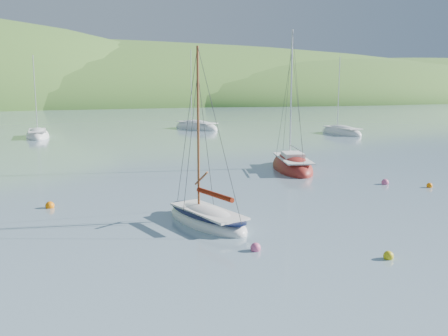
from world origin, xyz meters
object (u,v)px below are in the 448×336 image
object	(u,v)px
daysailer_white	(207,219)
distant_sloop_d	(341,133)
distant_sloop_a	(38,136)
distant_sloop_b	(196,128)
sloop_red	(292,167)

from	to	relation	value
daysailer_white	distant_sloop_d	distance (m)	45.84
distant_sloop_d	distant_sloop_a	bearing A→B (deg)	162.34
daysailer_white	distant_sloop_b	distance (m)	50.40
distant_sloop_b	distant_sloop_d	distance (m)	21.11
sloop_red	distant_sloop_b	size ratio (longest dim) A/B	0.93
daysailer_white	distant_sloop_b	bearing A→B (deg)	58.82
distant_sloop_a	distant_sloop_b	world-z (taller)	distant_sloop_b
sloop_red	daysailer_white	bearing A→B (deg)	-116.54
distant_sloop_a	distant_sloop_b	size ratio (longest dim) A/B	0.88
distant_sloop_a	distant_sloop_b	bearing A→B (deg)	11.11
sloop_red	distant_sloop_a	bearing A→B (deg)	136.04
distant_sloop_b	distant_sloop_d	world-z (taller)	distant_sloop_b
distant_sloop_a	distant_sloop_b	xyz separation A→B (m)	(21.95, 4.28, 0.02)
daysailer_white	distant_sloop_d	world-z (taller)	distant_sloop_d
sloop_red	distant_sloop_b	xyz separation A→B (m)	(3.04, 36.23, -0.02)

